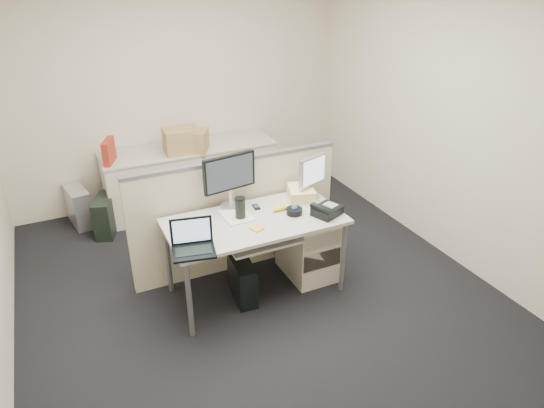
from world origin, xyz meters
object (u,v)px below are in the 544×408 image
monitor_main (230,181)px  desk_phone (327,211)px  laptop (193,239)px  desk (255,226)px

monitor_main → desk_phone: (0.69, -0.50, -0.21)m
laptop → desk_phone: laptop is taller
desk → desk_phone: bearing=-16.7°
desk → laptop: laptop is taller
desk → desk_phone: size_ratio=6.41×
monitor_main → laptop: 0.81m
desk_phone → desk: bearing=141.0°
monitor_main → desk_phone: 0.88m
desk → monitor_main: (-0.09, 0.32, 0.31)m
monitor_main → desk_phone: monitor_main is taller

